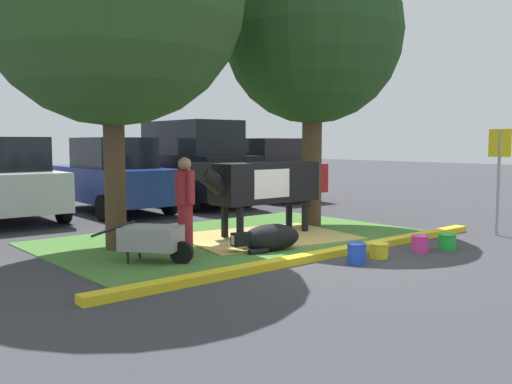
# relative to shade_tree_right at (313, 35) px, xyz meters

# --- Properties ---
(ground_plane) EXTENTS (80.00, 80.00, 0.00)m
(ground_plane) POSITION_rel_shade_tree_right_xyz_m (-2.11, -2.41, -4.27)
(ground_plane) COLOR #38383D
(grass_island) EXTENTS (7.27, 4.55, 0.02)m
(grass_island) POSITION_rel_shade_tree_right_xyz_m (-2.34, -0.19, -4.26)
(grass_island) COLOR #477A33
(grass_island) RESTS_ON ground
(curb_yellow) EXTENTS (8.47, 0.24, 0.12)m
(curb_yellow) POSITION_rel_shade_tree_right_xyz_m (-2.34, -2.62, -4.21)
(curb_yellow) COLOR yellow
(curb_yellow) RESTS_ON ground
(hay_bedding) EXTENTS (3.58, 2.94, 0.04)m
(hay_bedding) POSITION_rel_shade_tree_right_xyz_m (-1.89, -0.57, -4.24)
(hay_bedding) COLOR tan
(hay_bedding) RESTS_ON ground
(shade_tree_right) EXTENTS (3.97, 3.97, 6.28)m
(shade_tree_right) POSITION_rel_shade_tree_right_xyz_m (0.00, 0.00, 0.00)
(shade_tree_right) COLOR #4C3823
(shade_tree_right) RESTS_ON ground
(cow_holstein) EXTENTS (3.14, 0.73, 1.53)m
(cow_holstein) POSITION_rel_shade_tree_right_xyz_m (-1.81, -0.37, -3.19)
(cow_holstein) COLOR black
(cow_holstein) RESTS_ON ground
(calf_lying) EXTENTS (1.33, 0.70, 0.48)m
(calf_lying) POSITION_rel_shade_tree_right_xyz_m (-2.73, -1.62, -4.03)
(calf_lying) COLOR black
(calf_lying) RESTS_ON ground
(person_handler) EXTENTS (0.34, 0.52, 1.64)m
(person_handler) POSITION_rel_shade_tree_right_xyz_m (-3.89, -0.75, -3.38)
(person_handler) COLOR maroon
(person_handler) RESTS_ON ground
(wheelbarrow) EXTENTS (1.26, 1.45, 0.63)m
(wheelbarrow) POSITION_rel_shade_tree_right_xyz_m (-4.74, -1.12, -3.88)
(wheelbarrow) COLOR gray
(wheelbarrow) RESTS_ON ground
(parking_sign) EXTENTS (0.09, 0.44, 2.16)m
(parking_sign) POSITION_rel_shade_tree_right_xyz_m (1.95, -3.36, -2.74)
(parking_sign) COLOR #99999E
(parking_sign) RESTS_ON ground
(bucket_blue) EXTENTS (0.31, 0.31, 0.33)m
(bucket_blue) POSITION_rel_shade_tree_right_xyz_m (-2.34, -3.23, -4.10)
(bucket_blue) COLOR blue
(bucket_blue) RESTS_ON ground
(bucket_yellow) EXTENTS (0.33, 0.33, 0.25)m
(bucket_yellow) POSITION_rel_shade_tree_right_xyz_m (-1.74, -3.20, -4.13)
(bucket_yellow) COLOR yellow
(bucket_yellow) RESTS_ON ground
(bucket_pink) EXTENTS (0.31, 0.31, 0.29)m
(bucket_pink) POSITION_rel_shade_tree_right_xyz_m (-0.76, -3.34, -4.12)
(bucket_pink) COLOR #EA3893
(bucket_pink) RESTS_ON ground
(bucket_green) EXTENTS (0.32, 0.32, 0.28)m
(bucket_green) POSITION_rel_shade_tree_right_xyz_m (-0.23, -3.54, -4.12)
(bucket_green) COLOR green
(bucket_green) RESTS_ON ground
(hatchback_white) EXTENTS (2.14, 4.46, 2.02)m
(hatchback_white) POSITION_rel_shade_tree_right_xyz_m (-4.99, 5.51, -3.28)
(hatchback_white) COLOR silver
(hatchback_white) RESTS_ON ground
(sedan_blue) EXTENTS (2.14, 4.46, 2.02)m
(sedan_blue) POSITION_rel_shade_tree_right_xyz_m (-2.29, 5.18, -3.28)
(sedan_blue) COLOR navy
(sedan_blue) RESTS_ON ground
(suv_black) EXTENTS (2.25, 4.67, 2.52)m
(suv_black) POSITION_rel_shade_tree_right_xyz_m (0.27, 5.25, -3.00)
(suv_black) COLOR black
(suv_black) RESTS_ON ground
(sedan_red) EXTENTS (2.14, 4.46, 2.02)m
(sedan_red) POSITION_rel_shade_tree_right_xyz_m (3.19, 5.36, -3.28)
(sedan_red) COLOR red
(sedan_red) RESTS_ON ground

